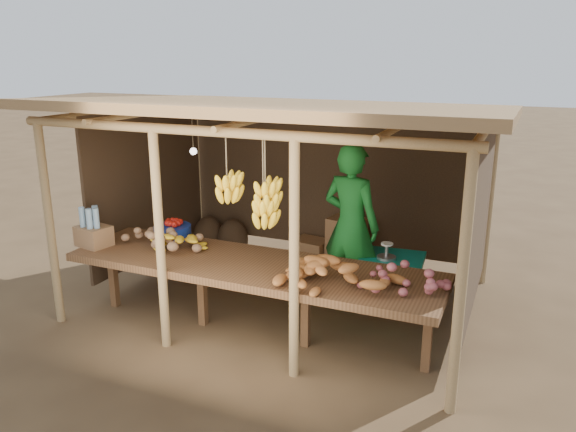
% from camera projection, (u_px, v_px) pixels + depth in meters
% --- Properties ---
extents(ground, '(60.00, 60.00, 0.00)m').
position_uv_depth(ground, '(288.00, 300.00, 6.76)').
color(ground, brown).
rests_on(ground, ground).
extents(stall_structure, '(4.70, 3.50, 2.43)m').
position_uv_depth(stall_structure, '(293.00, 139.00, 6.32)').
color(stall_structure, tan).
rests_on(stall_structure, ground).
extents(counter, '(3.90, 1.05, 0.80)m').
position_uv_depth(counter, '(251.00, 269.00, 5.72)').
color(counter, brown).
rests_on(counter, ground).
extents(potato_heap, '(1.12, 0.91, 0.37)m').
position_uv_depth(potato_heap, '(158.00, 232.00, 6.11)').
color(potato_heap, '#906A4A').
rests_on(potato_heap, counter).
extents(sweet_potato_heap, '(1.25, 1.00, 0.36)m').
position_uv_depth(sweet_potato_heap, '(339.00, 268.00, 5.09)').
color(sweet_potato_heap, '#A4602A').
rests_on(sweet_potato_heap, counter).
extents(onion_heap, '(0.94, 0.79, 0.36)m').
position_uv_depth(onion_heap, '(406.00, 274.00, 4.96)').
color(onion_heap, '#A95255').
rests_on(onion_heap, counter).
extents(banana_pile, '(0.63, 0.47, 0.35)m').
position_uv_depth(banana_pile, '(177.00, 235.00, 6.05)').
color(banana_pile, yellow).
rests_on(banana_pile, counter).
extents(tomato_basin, '(0.42, 0.42, 0.22)m').
position_uv_depth(tomato_basin, '(173.00, 230.00, 6.47)').
color(tomato_basin, navy).
rests_on(tomato_basin, counter).
extents(bottle_box, '(0.40, 0.34, 0.45)m').
position_uv_depth(bottle_box, '(93.00, 231.00, 6.19)').
color(bottle_box, '#946842').
rests_on(bottle_box, counter).
extents(vendor, '(0.78, 0.61, 1.91)m').
position_uv_depth(vendor, '(351.00, 226.00, 6.43)').
color(vendor, '#197428').
rests_on(vendor, ground).
extents(tarp_crate, '(0.74, 0.65, 0.83)m').
position_uv_depth(tarp_crate, '(391.00, 281.00, 6.43)').
color(tarp_crate, brown).
rests_on(tarp_crate, ground).
extents(carton_stack, '(1.03, 0.46, 0.73)m').
position_uv_depth(carton_stack, '(334.00, 247.00, 7.63)').
color(carton_stack, '#946842').
rests_on(carton_stack, ground).
extents(burlap_sacks, '(0.87, 0.45, 0.61)m').
position_uv_depth(burlap_sacks, '(221.00, 234.00, 8.36)').
color(burlap_sacks, '#483421').
rests_on(burlap_sacks, ground).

